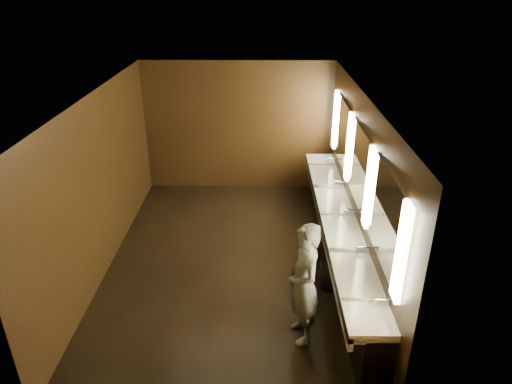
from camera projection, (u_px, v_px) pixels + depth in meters
floor at (231, 261)px, 7.67m from camera, size 6.00×6.00×0.00m
ceiling at (226, 96)px, 6.46m from camera, size 4.00×6.00×0.02m
wall_back at (238, 127)px, 9.77m from camera, size 4.00×0.02×2.80m
wall_front at (207, 317)px, 4.36m from camera, size 4.00×0.02×2.80m
wall_left at (100, 185)px, 7.09m from camera, size 0.02×6.00×2.80m
wall_right at (358, 187)px, 7.04m from camera, size 0.02×6.00×2.80m
sink_counter at (340, 237)px, 7.43m from camera, size 0.55×5.40×1.01m
mirror_band at (359, 166)px, 6.89m from camera, size 0.06×5.03×1.15m
person at (304, 284)px, 5.74m from camera, size 0.52×0.68×1.68m
trash_bin at (331, 272)px, 6.95m from camera, size 0.35×0.35×0.52m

